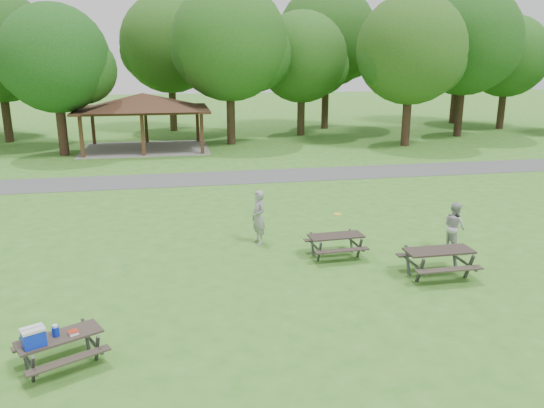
% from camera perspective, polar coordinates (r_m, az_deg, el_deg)
% --- Properties ---
extents(ground, '(160.00, 160.00, 0.00)m').
position_cam_1_polar(ground, '(14.43, -0.95, -9.41)').
color(ground, '#387521').
rests_on(ground, ground).
extents(asphalt_path, '(120.00, 3.20, 0.02)m').
position_cam_1_polar(asphalt_path, '(27.66, -5.91, 2.79)').
color(asphalt_path, '#4A4A4D').
rests_on(asphalt_path, ground).
extents(pavilion, '(8.60, 7.01, 3.76)m').
position_cam_1_polar(pavilion, '(37.06, -13.72, 10.46)').
color(pavilion, '#3D2716').
rests_on(pavilion, ground).
extents(tree_row_d, '(6.93, 6.60, 9.27)m').
position_cam_1_polar(tree_row_d, '(36.05, -22.16, 13.97)').
color(tree_row_d, black).
rests_on(tree_row_d, ground).
extents(tree_row_e, '(8.40, 8.00, 11.02)m').
position_cam_1_polar(tree_row_e, '(38.17, -4.45, 16.57)').
color(tree_row_e, '#302115').
rests_on(tree_row_e, ground).
extents(tree_row_f, '(7.35, 7.00, 9.55)m').
position_cam_1_polar(tree_row_f, '(42.68, 3.33, 15.22)').
color(tree_row_f, '#302215').
rests_on(tree_row_f, ground).
extents(tree_row_g, '(7.77, 7.40, 10.25)m').
position_cam_1_polar(tree_row_g, '(38.53, 14.82, 15.44)').
color(tree_row_g, '#321E16').
rests_on(tree_row_g, ground).
extents(tree_row_h, '(8.61, 8.20, 11.37)m').
position_cam_1_polar(tree_row_h, '(44.43, 20.20, 15.88)').
color(tree_row_h, black).
rests_on(tree_row_h, ground).
extents(tree_row_i, '(7.14, 6.80, 9.52)m').
position_cam_1_polar(tree_row_i, '(50.57, 24.04, 14.08)').
color(tree_row_i, black).
rests_on(tree_row_i, ground).
extents(tree_deep_b, '(8.40, 8.00, 11.13)m').
position_cam_1_polar(tree_deep_b, '(45.92, -10.80, 16.31)').
color(tree_deep_b, '#332416').
rests_on(tree_deep_b, ground).
extents(tree_deep_c, '(8.82, 8.40, 11.90)m').
position_cam_1_polar(tree_deep_c, '(46.87, 6.03, 17.16)').
color(tree_deep_c, '#302015').
rests_on(tree_deep_c, ground).
extents(tree_deep_d, '(8.40, 8.00, 11.27)m').
position_cam_1_polar(tree_deep_d, '(53.36, 19.55, 15.73)').
color(tree_deep_d, black).
rests_on(tree_deep_d, ground).
extents(picnic_table_near, '(2.03, 1.89, 1.12)m').
position_cam_1_polar(picnic_table_near, '(11.74, -22.62, -13.41)').
color(picnic_table_near, '#2F2722').
rests_on(picnic_table_near, ground).
extents(picnic_table_middle, '(1.77, 1.45, 0.74)m').
position_cam_1_polar(picnic_table_middle, '(16.74, 6.88, -3.90)').
color(picnic_table_middle, black).
rests_on(picnic_table_middle, ground).
extents(picnic_table_far, '(1.93, 1.57, 0.84)m').
position_cam_1_polar(picnic_table_far, '(15.87, 17.48, -5.37)').
color(picnic_table_far, black).
rests_on(picnic_table_far, ground).
extents(frisbee_in_flight, '(0.32, 0.32, 0.02)m').
position_cam_1_polar(frisbee_in_flight, '(17.52, 7.07, -1.08)').
color(frisbee_in_flight, yellow).
rests_on(frisbee_in_flight, ground).
extents(frisbee_thrower, '(0.62, 0.77, 1.83)m').
position_cam_1_polar(frisbee_thrower, '(17.72, -1.46, -1.43)').
color(frisbee_thrower, gray).
rests_on(frisbee_thrower, ground).
extents(frisbee_catcher, '(0.72, 0.86, 1.62)m').
position_cam_1_polar(frisbee_catcher, '(18.06, 19.03, -2.32)').
color(frisbee_catcher, '#A9A9AC').
rests_on(frisbee_catcher, ground).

